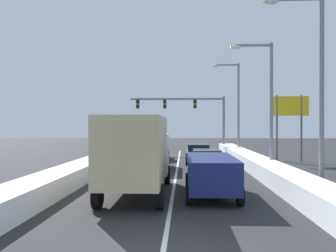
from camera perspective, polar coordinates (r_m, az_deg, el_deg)
The scene contains 15 objects.
ground_plane at distance 20.30m, azimuth 1.28°, elevation -8.40°, with size 120.00×120.00×0.00m, color #28282B.
lane_stripe_between_right_lane_and_center_lane at distance 23.39m, azimuth 1.47°, elevation -7.25°, with size 0.14×34.34×0.01m, color silver.
snow_bank_right_shoulder at distance 23.82m, azimuth 14.40°, elevation -6.06°, with size 1.56×34.34×0.88m, color white.
snow_bank_left_shoulder at distance 24.04m, azimuth -11.33°, elevation -5.99°, with size 1.65×34.34×0.90m, color white.
suv_navy_right_lane_nearest at distance 14.91m, azimuth 7.12°, elevation -7.57°, with size 2.16×4.90×1.67m.
sedan_black_right_lane_second at distance 21.44m, azimuth 6.39°, elevation -5.88°, with size 2.00×4.50×1.51m.
sedan_gray_right_lane_third at distance 27.63m, azimuth 4.99°, elevation -4.52°, with size 2.00×4.50×1.51m.
box_truck_center_lane_nearest at distance 14.88m, azimuth -5.04°, elevation -4.16°, with size 2.53×7.20×3.36m.
suv_green_center_lane_second at distance 23.73m, azimuth -2.57°, elevation -4.69°, with size 2.16×4.90×1.67m.
sedan_tan_center_lane_third at distance 30.51m, azimuth -1.83°, elevation -4.08°, with size 2.00×4.50×1.51m.
traffic_light_gantry at distance 38.83m, azimuth 3.72°, elevation 2.67°, with size 10.60×0.47×6.20m.
street_lamp_right_near at distance 16.53m, azimuth 22.89°, elevation 7.64°, with size 2.66×0.36×8.71m.
street_lamp_right_mid at distance 22.28m, azimuth 15.77°, elevation 4.89°, with size 2.66×0.36×8.12m.
street_lamp_right_far at distance 34.56m, azimuth 11.01°, elevation 4.05°, with size 2.66×0.36×9.08m.
roadside_sign_right at distance 30.29m, azimuth 19.35°, elevation 2.04°, with size 3.20×0.16×5.50m.
Camera 1 is at (0.51, -7.58, 3.02)m, focal length 36.94 mm.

